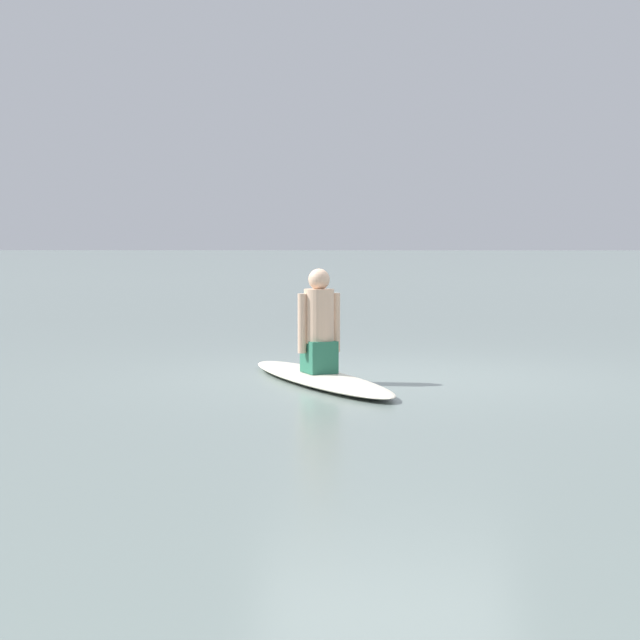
# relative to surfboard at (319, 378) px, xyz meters

# --- Properties ---
(ground_plane) EXTENTS (400.00, 400.00, 0.00)m
(ground_plane) POSITION_rel_surfboard_xyz_m (-0.61, -0.43, -0.05)
(ground_plane) COLOR slate
(surfboard) EXTENTS (1.86, 2.93, 0.10)m
(surfboard) POSITION_rel_surfboard_xyz_m (0.00, 0.00, 0.00)
(surfboard) COLOR silver
(surfboard) RESTS_ON ground
(person_paddler) EXTENTS (0.41, 0.40, 0.96)m
(person_paddler) POSITION_rel_surfboard_xyz_m (0.00, 0.00, 0.48)
(person_paddler) COLOR #26664C
(person_paddler) RESTS_ON surfboard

